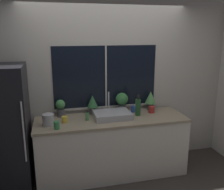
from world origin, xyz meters
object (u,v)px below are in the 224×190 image
Objects in this scene: potted_plant_far_right at (151,99)px; potted_plant_far_left at (61,108)px; potted_plant_center_right at (122,101)px; bottle_tall at (138,107)px; mug_red at (152,110)px; sink at (112,115)px; potted_plant_center_left at (92,103)px; kettle at (48,119)px; refrigerator at (5,130)px; soap_bottle at (87,116)px; mug_blue at (133,109)px; mug_yellow at (65,119)px; mug_green at (57,125)px.

potted_plant_far_left is at bearing 180.00° from potted_plant_far_right.
potted_plant_center_right is 0.95× the size of bottle_tall.
mug_red is (0.44, -0.16, -0.13)m from potted_plant_center_right.
sink reaches higher than potted_plant_center_left.
mug_red is 1.57m from kettle.
potted_plant_center_right is 1.71× the size of kettle.
refrigerator is at bearing -172.35° from potted_plant_far_right.
potted_plant_center_left is at bearing 65.45° from soap_bottle.
potted_plant_far_right reaches higher than mug_blue.
bottle_tall is 3.62× the size of mug_yellow.
bottle_tall is 1.31m from kettle.
soap_bottle is at bearing -174.01° from mug_red.
kettle is at bearing -165.07° from mug_yellow.
bottle_tall is 3.11× the size of mug_green.
mug_green is (0.67, -0.21, 0.08)m from refrigerator.
kettle reaches higher than mug_red.
potted_plant_far_right reaches higher than potted_plant_center_left.
refrigerator is 17.11× the size of mug_red.
mug_blue is 1.27m from mug_green.
refrigerator is 9.63× the size of kettle.
refrigerator reaches higher than soap_bottle.
bottle_tall is (0.19, -0.23, -0.05)m from potted_plant_center_right.
sink reaches higher than bottle_tall.
kettle is at bearing 123.39° from mug_green.
soap_bottle is 1.03m from mug_red.
potted_plant_far_left reaches higher than mug_yellow.
mug_blue is (1.11, -0.06, -0.09)m from potted_plant_far_left.
sink is 2.08× the size of potted_plant_far_left.
potted_plant_far_right is at bearing 11.94° from kettle.
kettle is (-0.22, -0.06, 0.04)m from mug_yellow.
mug_red is at bearing 7.52° from sink.
sink is 0.77m from potted_plant_far_left.
refrigerator is 1.87m from mug_blue.
sink is 0.43m from mug_blue.
refrigerator is 5.62× the size of potted_plant_center_right.
bottle_tall is 1.10m from mug_yellow.
mug_yellow is (-1.07, -0.22, -0.00)m from mug_blue.
mug_green is (-0.80, -0.25, 0.01)m from sink.
bottle_tall reaches higher than potted_plant_center_left.
refrigerator is at bearing -158.62° from potted_plant_far_left.
sink is 1.77× the size of potted_plant_far_right.
potted_plant_center_right is 1.18m from kettle.
mug_green is 0.24m from mug_yellow.
sink is 1.66× the size of bottle_tall.
bottle_tall is 1.80× the size of kettle.
potted_plant_center_right is 3.05× the size of mug_red.
mug_red is at bearing 13.01° from mug_green.
potted_plant_center_left is 0.65m from mug_blue.
mug_green is at bearing -117.85° from mug_yellow.
kettle is at bearing -168.06° from potted_plant_far_right.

